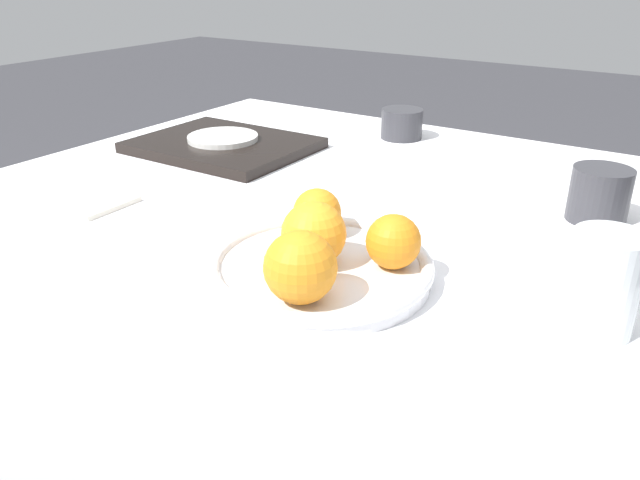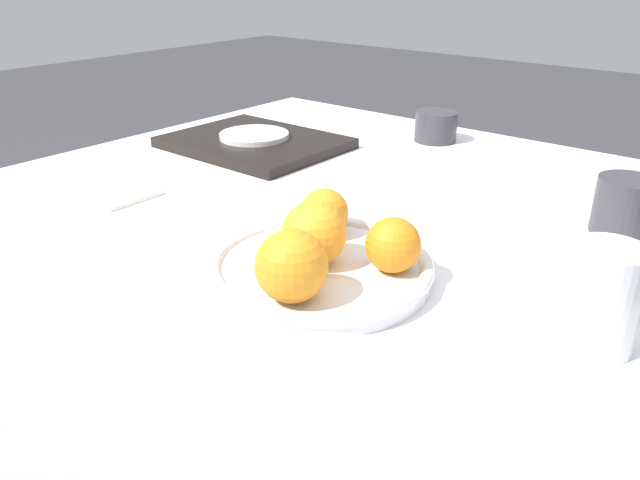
{
  "view_description": "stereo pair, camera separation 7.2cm",
  "coord_description": "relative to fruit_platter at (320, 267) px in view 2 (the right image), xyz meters",
  "views": [
    {
      "loc": [
        0.49,
        -0.81,
        1.07
      ],
      "look_at": [
        0.13,
        -0.26,
        0.77
      ],
      "focal_mm": 35.0,
      "sensor_mm": 36.0,
      "label": 1
    },
    {
      "loc": [
        0.55,
        -0.77,
        1.07
      ],
      "look_at": [
        0.13,
        -0.26,
        0.77
      ],
      "focal_mm": 35.0,
      "sensor_mm": 36.0,
      "label": 2
    }
  ],
  "objects": [
    {
      "name": "orange_3",
      "position": [
        -0.05,
        0.07,
        0.04
      ],
      "size": [
        0.06,
        0.06,
        0.06
      ],
      "color": "orange",
      "rests_on": "fruit_platter"
    },
    {
      "name": "table",
      "position": [
        -0.13,
        0.26,
        -0.37
      ],
      "size": [
        1.16,
        0.97,
        0.72
      ],
      "color": "white",
      "rests_on": "ground_plane"
    },
    {
      "name": "serving_tray",
      "position": [
        -0.45,
        0.34,
        -0.0
      ],
      "size": [
        0.33,
        0.26,
        0.02
      ],
      "color": "black",
      "rests_on": "table"
    },
    {
      "name": "cup_1",
      "position": [
        0.24,
        0.37,
        0.03
      ],
      "size": [
        0.08,
        0.08,
        0.08
      ],
      "color": "#333338",
      "rests_on": "table"
    },
    {
      "name": "fruit_platter",
      "position": [
        0.0,
        0.0,
        0.0
      ],
      "size": [
        0.27,
        0.27,
        0.03
      ],
      "color": "silver",
      "rests_on": "table"
    },
    {
      "name": "orange_0",
      "position": [
        -0.01,
        -0.0,
        0.04
      ],
      "size": [
        0.08,
        0.08,
        0.08
      ],
      "color": "orange",
      "rests_on": "fruit_platter"
    },
    {
      "name": "water_glass",
      "position": [
        0.3,
        0.06,
        0.04
      ],
      "size": [
        0.07,
        0.07,
        0.11
      ],
      "color": "silver",
      "rests_on": "table"
    },
    {
      "name": "orange_2",
      "position": [
        0.07,
        0.04,
        0.04
      ],
      "size": [
        0.06,
        0.06,
        0.06
      ],
      "color": "orange",
      "rests_on": "fruit_platter"
    },
    {
      "name": "napkin",
      "position": [
        -0.44,
        0.01,
        -0.01
      ],
      "size": [
        0.12,
        0.1,
        0.01
      ],
      "color": "silver",
      "rests_on": "table"
    },
    {
      "name": "cup_2",
      "position": [
        -0.2,
        0.62,
        0.02
      ],
      "size": [
        0.09,
        0.09,
        0.06
      ],
      "color": "#333338",
      "rests_on": "table"
    },
    {
      "name": "side_plate",
      "position": [
        -0.45,
        0.34,
        0.01
      ],
      "size": [
        0.14,
        0.14,
        0.01
      ],
      "color": "silver",
      "rests_on": "serving_tray"
    },
    {
      "name": "orange_1",
      "position": [
        0.03,
        -0.08,
        0.04
      ],
      "size": [
        0.08,
        0.08,
        0.08
      ],
      "color": "orange",
      "rests_on": "fruit_platter"
    }
  ]
}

